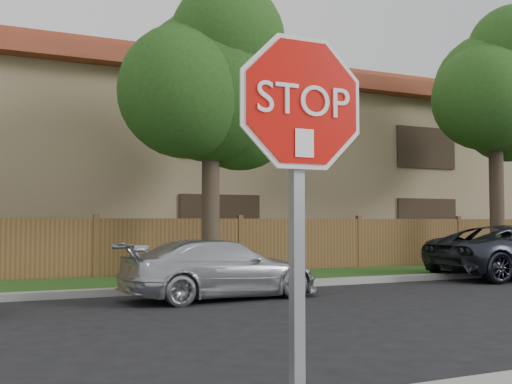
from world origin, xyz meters
name	(u,v)px	position (x,y,z in m)	size (l,w,h in m)	color
far_curb	(121,292)	(0.00, 8.15, 0.07)	(70.00, 0.30, 0.15)	gray
grass_strip	(107,285)	(0.00, 9.80, 0.06)	(70.00, 3.00, 0.12)	#1E4714
fence	(96,250)	(0.00, 11.40, 0.80)	(70.00, 0.12, 1.60)	brown
apartment_building	(70,163)	(0.00, 17.00, 3.53)	(35.20, 9.20, 7.20)	#9C8C60
tree_mid	(213,86)	(2.52, 9.57, 4.87)	(4.80, 3.90, 7.35)	#382B21
tree_right	(498,92)	(12.02, 9.57, 5.57)	(4.80, 3.90, 8.20)	#382B21
stop_sign	(301,163)	(-1.01, -1.48, 1.83)	(1.01, 0.13, 2.55)	gray
sedan_right	(221,269)	(1.69, 6.83, 0.58)	(1.63, 4.01, 1.16)	silver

